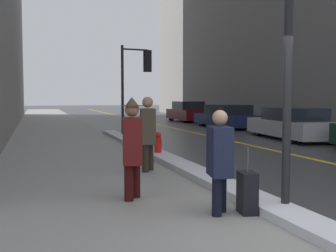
{
  "coord_description": "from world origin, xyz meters",
  "views": [
    {
      "loc": [
        -3.04,
        -4.32,
        1.65
      ],
      "look_at": [
        -0.4,
        4.0,
        1.05
      ],
      "focal_mm": 45.0,
      "sensor_mm": 36.0,
      "label": 1
    }
  ],
  "objects_px": {
    "traffic_light_near": "(138,71)",
    "rolling_suitcase": "(247,193)",
    "pedestrian_trailing": "(148,130)",
    "parked_car_maroon": "(188,112)",
    "parked_car_silver": "(292,124)",
    "pedestrian_in_fedora": "(132,144)",
    "parked_car_navy": "(227,117)",
    "fire_hydrant": "(158,145)",
    "pedestrian_in_glasses": "(220,157)"
  },
  "relations": [
    {
      "from": "parked_car_navy",
      "to": "pedestrian_in_fedora",
      "type": "bearing_deg",
      "value": 147.32
    },
    {
      "from": "pedestrian_in_fedora",
      "to": "parked_car_silver",
      "type": "xyz_separation_m",
      "value": [
        8.2,
        7.74,
        -0.32
      ]
    },
    {
      "from": "fire_hydrant",
      "to": "parked_car_navy",
      "type": "bearing_deg",
      "value": 55.33
    },
    {
      "from": "pedestrian_in_glasses",
      "to": "pedestrian_trailing",
      "type": "distance_m",
      "value": 3.64
    },
    {
      "from": "pedestrian_trailing",
      "to": "parked_car_silver",
      "type": "distance_m",
      "value": 9.03
    },
    {
      "from": "pedestrian_in_glasses",
      "to": "parked_car_silver",
      "type": "bearing_deg",
      "value": 151.79
    },
    {
      "from": "rolling_suitcase",
      "to": "fire_hydrant",
      "type": "height_order",
      "value": "rolling_suitcase"
    },
    {
      "from": "parked_car_navy",
      "to": "traffic_light_near",
      "type": "bearing_deg",
      "value": 120.13
    },
    {
      "from": "traffic_light_near",
      "to": "pedestrian_trailing",
      "type": "xyz_separation_m",
      "value": [
        -1.73,
        -8.1,
        -1.79
      ]
    },
    {
      "from": "pedestrian_trailing",
      "to": "rolling_suitcase",
      "type": "relative_size",
      "value": 1.75
    },
    {
      "from": "pedestrian_in_glasses",
      "to": "pedestrian_in_fedora",
      "type": "height_order",
      "value": "pedestrian_in_fedora"
    },
    {
      "from": "parked_car_maroon",
      "to": "fire_hydrant",
      "type": "distance_m",
      "value": 17.14
    },
    {
      "from": "parked_car_maroon",
      "to": "fire_hydrant",
      "type": "bearing_deg",
      "value": 156.63
    },
    {
      "from": "pedestrian_trailing",
      "to": "parked_car_maroon",
      "type": "relative_size",
      "value": 0.4
    },
    {
      "from": "pedestrian_in_fedora",
      "to": "pedestrian_trailing",
      "type": "height_order",
      "value": "pedestrian_trailing"
    },
    {
      "from": "traffic_light_near",
      "to": "parked_car_navy",
      "type": "height_order",
      "value": "traffic_light_near"
    },
    {
      "from": "pedestrian_trailing",
      "to": "fire_hydrant",
      "type": "relative_size",
      "value": 2.37
    },
    {
      "from": "pedestrian_in_glasses",
      "to": "parked_car_navy",
      "type": "xyz_separation_m",
      "value": [
        7.46,
        15.36,
        -0.23
      ]
    },
    {
      "from": "parked_car_maroon",
      "to": "parked_car_navy",
      "type": "bearing_deg",
      "value": 179.84
    },
    {
      "from": "parked_car_navy",
      "to": "rolling_suitcase",
      "type": "bearing_deg",
      "value": 153.52
    },
    {
      "from": "parked_car_silver",
      "to": "parked_car_maroon",
      "type": "relative_size",
      "value": 1.19
    },
    {
      "from": "parked_car_navy",
      "to": "rolling_suitcase",
      "type": "xyz_separation_m",
      "value": [
        -7.07,
        -15.44,
        -0.29
      ]
    },
    {
      "from": "traffic_light_near",
      "to": "parked_car_maroon",
      "type": "xyz_separation_m",
      "value": [
        5.78,
        9.7,
        -2.07
      ]
    },
    {
      "from": "pedestrian_in_fedora",
      "to": "fire_hydrant",
      "type": "height_order",
      "value": "pedestrian_in_fedora"
    },
    {
      "from": "pedestrian_in_glasses",
      "to": "parked_car_silver",
      "type": "height_order",
      "value": "pedestrian_in_glasses"
    },
    {
      "from": "pedestrian_trailing",
      "to": "parked_car_navy",
      "type": "relative_size",
      "value": 0.35
    },
    {
      "from": "parked_car_maroon",
      "to": "pedestrian_in_glasses",
      "type": "bearing_deg",
      "value": 160.46
    },
    {
      "from": "pedestrian_in_glasses",
      "to": "rolling_suitcase",
      "type": "height_order",
      "value": "pedestrian_in_glasses"
    },
    {
      "from": "parked_car_silver",
      "to": "parked_car_maroon",
      "type": "bearing_deg",
      "value": 4.61
    },
    {
      "from": "traffic_light_near",
      "to": "pedestrian_in_glasses",
      "type": "distance_m",
      "value": 12.0
    },
    {
      "from": "traffic_light_near",
      "to": "pedestrian_trailing",
      "type": "height_order",
      "value": "traffic_light_near"
    },
    {
      "from": "pedestrian_in_fedora",
      "to": "parked_car_silver",
      "type": "bearing_deg",
      "value": 144.06
    },
    {
      "from": "parked_car_navy",
      "to": "parked_car_maroon",
      "type": "bearing_deg",
      "value": -1.65
    },
    {
      "from": "pedestrian_in_fedora",
      "to": "parked_car_silver",
      "type": "height_order",
      "value": "pedestrian_in_fedora"
    },
    {
      "from": "traffic_light_near",
      "to": "parked_car_navy",
      "type": "bearing_deg",
      "value": 24.92
    },
    {
      "from": "pedestrian_in_fedora",
      "to": "parked_car_navy",
      "type": "xyz_separation_m",
      "value": [
        8.43,
        14.15,
        -0.31
      ]
    },
    {
      "from": "traffic_light_near",
      "to": "rolling_suitcase",
      "type": "bearing_deg",
      "value": -103.2
    },
    {
      "from": "rolling_suitcase",
      "to": "parked_car_silver",
      "type": "bearing_deg",
      "value": 153.6
    },
    {
      "from": "parked_car_silver",
      "to": "parked_car_maroon",
      "type": "xyz_separation_m",
      "value": [
        0.21,
        12.48,
        0.05
      ]
    },
    {
      "from": "traffic_light_near",
      "to": "fire_hydrant",
      "type": "distance_m",
      "value": 6.59
    },
    {
      "from": "traffic_light_near",
      "to": "parked_car_maroon",
      "type": "distance_m",
      "value": 11.48
    },
    {
      "from": "traffic_light_near",
      "to": "parked_car_silver",
      "type": "height_order",
      "value": "traffic_light_near"
    },
    {
      "from": "pedestrian_in_fedora",
      "to": "rolling_suitcase",
      "type": "xyz_separation_m",
      "value": [
        1.36,
        -1.29,
        -0.6
      ]
    },
    {
      "from": "pedestrian_trailing",
      "to": "parked_car_maroon",
      "type": "bearing_deg",
      "value": 167.83
    },
    {
      "from": "parked_car_silver",
      "to": "parked_car_navy",
      "type": "distance_m",
      "value": 6.42
    },
    {
      "from": "parked_car_silver",
      "to": "fire_hydrant",
      "type": "relative_size",
      "value": 7.06
    },
    {
      "from": "pedestrian_trailing",
      "to": "rolling_suitcase",
      "type": "height_order",
      "value": "pedestrian_trailing"
    },
    {
      "from": "pedestrian_trailing",
      "to": "parked_car_silver",
      "type": "xyz_separation_m",
      "value": [
        7.3,
        5.31,
        -0.34
      ]
    },
    {
      "from": "parked_car_navy",
      "to": "rolling_suitcase",
      "type": "relative_size",
      "value": 5.03
    },
    {
      "from": "parked_car_silver",
      "to": "pedestrian_trailing",
      "type": "bearing_deg",
      "value": 131.63
    }
  ]
}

